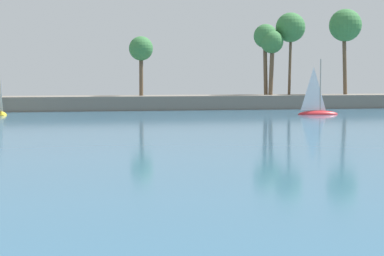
{
  "coord_description": "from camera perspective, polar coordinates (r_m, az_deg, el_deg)",
  "views": [
    {
      "loc": [
        -2.47,
        -2.11,
        4.29
      ],
      "look_at": [
        0.43,
        13.03,
        2.99
      ],
      "focal_mm": 58.18,
      "sensor_mm": 36.0,
      "label": 1
    }
  ],
  "objects": [
    {
      "name": "sea",
      "position": [
        63.9,
        -8.59,
        0.93
      ],
      "size": [
        220.0,
        108.18,
        0.06
      ],
      "primitive_type": "cube",
      "color": "#33607F",
      "rests_on": "ground"
    },
    {
      "name": "palm_headland",
      "position": [
        78.15,
        -6.49,
        4.09
      ],
      "size": [
        80.87,
        6.39,
        13.3
      ],
      "color": "slate",
      "rests_on": "ground"
    },
    {
      "name": "sailboat_mid_bay",
      "position": [
        69.43,
        11.4,
        1.71
      ],
      "size": [
        4.59,
        1.72,
        6.51
      ],
      "color": "red",
      "rests_on": "sea"
    }
  ]
}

